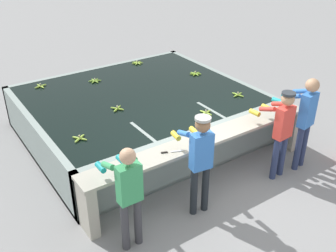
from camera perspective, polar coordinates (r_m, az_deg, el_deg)
The scene contains 16 objects.
ground_plane at distance 6.78m, azimuth 6.27°, elevation -9.04°, with size 80.00×80.00×0.00m, color gray.
wash_tank at distance 8.19m, azimuth -4.16°, elevation 1.79°, with size 4.42×3.84×0.90m.
work_ledge at distance 6.56m, azimuth 5.31°, elevation -3.66°, with size 4.42×0.45×0.90m.
worker_0 at distance 5.20m, azimuth -5.79°, elevation -9.18°, with size 0.40×0.71×1.59m.
worker_1 at distance 5.75m, azimuth 4.67°, elevation -4.35°, with size 0.47×0.74×1.65m.
worker_2 at distance 6.82m, azimuth 16.17°, elevation -0.14°, with size 0.43×0.73×1.61m.
worker_3 at distance 7.17m, azimuth 19.25°, elevation 1.47°, with size 0.48×0.74×1.73m.
banana_bunch_floating_0 at distance 6.51m, azimuth -12.71°, elevation -1.75°, with size 0.25×0.25×0.08m.
banana_bunch_floating_1 at distance 9.70m, azimuth -4.48°, elevation 9.13°, with size 0.28×0.28×0.08m.
banana_bunch_floating_2 at distance 8.73m, azimuth -10.57°, elevation 6.47°, with size 0.27×0.28×0.08m.
banana_bunch_floating_3 at distance 9.01m, azimuth 4.00°, elevation 7.59°, with size 0.28×0.28×0.08m.
banana_bunch_floating_4 at distance 8.73m, azimuth -18.02°, elevation 5.53°, with size 0.28×0.28×0.08m.
banana_bunch_floating_5 at distance 8.02m, azimuth 10.10°, elevation 4.50°, with size 0.28×0.28×0.08m.
banana_bunch_floating_6 at distance 7.38m, azimuth -7.38°, elevation 2.52°, with size 0.25×0.25×0.08m.
banana_bunch_floating_7 at distance 7.19m, azimuth 5.51°, elevation 1.92°, with size 0.28×0.28×0.08m.
knife_0 at distance 6.01m, azimuth 0.12°, elevation -3.78°, with size 0.34×0.16×0.02m.
Camera 1 is at (-3.61, -4.01, 4.11)m, focal length 42.00 mm.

